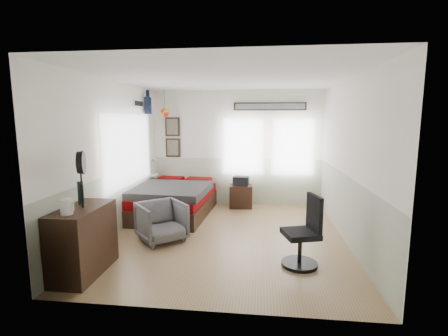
{
  "coord_description": "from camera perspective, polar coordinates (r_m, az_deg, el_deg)",
  "views": [
    {
      "loc": [
        0.56,
        -5.4,
        2.03
      ],
      "look_at": [
        -0.1,
        0.4,
        1.15
      ],
      "focal_mm": 26.0,
      "sensor_mm": 36.0,
      "label": 1
    }
  ],
  "objects": [
    {
      "name": "bottle",
      "position": [
        4.76,
        -23.9,
        -4.01
      ],
      "size": [
        0.08,
        0.08,
        0.31
      ],
      "primitive_type": "cylinder",
      "color": "black",
      "rests_on": "dresser"
    },
    {
      "name": "black_bag",
      "position": [
        7.49,
        2.98,
        -2.29
      ],
      "size": [
        0.37,
        0.26,
        0.21
      ],
      "primitive_type": "cube",
      "rotation": [
        0.0,
        0.0,
        -0.09
      ],
      "color": "black",
      "rests_on": "nightstand"
    },
    {
      "name": "kettle",
      "position": [
        4.34,
        -25.95,
        -6.15
      ],
      "size": [
        0.16,
        0.14,
        0.19
      ],
      "rotation": [
        0.0,
        0.0,
        -0.04
      ],
      "color": "silver",
      "rests_on": "dresser"
    },
    {
      "name": "task_chair",
      "position": [
        4.73,
        13.9,
        -11.75
      ],
      "size": [
        0.55,
        0.55,
        1.01
      ],
      "rotation": [
        0.0,
        0.0,
        0.29
      ],
      "color": "black",
      "rests_on": "ground_plane"
    },
    {
      "name": "armchair",
      "position": [
        5.61,
        -10.92,
        -9.23
      ],
      "size": [
        1.01,
        1.01,
        0.66
      ],
      "primitive_type": "imported",
      "rotation": [
        0.0,
        0.0,
        0.7
      ],
      "color": "gray",
      "rests_on": "ground_plane"
    },
    {
      "name": "nightstand",
      "position": [
        7.57,
        2.96,
        -4.97
      ],
      "size": [
        0.54,
        0.45,
        0.52
      ],
      "primitive_type": "cube",
      "rotation": [
        0.0,
        0.0,
        0.07
      ],
      "color": "black",
      "rests_on": "ground_plane"
    },
    {
      "name": "dresser",
      "position": [
        4.74,
        -23.49,
        -11.64
      ],
      "size": [
        0.48,
        1.0,
        0.9
      ],
      "primitive_type": "cube",
      "color": "black",
      "rests_on": "ground_plane"
    },
    {
      "name": "bed",
      "position": [
        7.03,
        -8.84,
        -5.58
      ],
      "size": [
        1.6,
        2.16,
        0.66
      ],
      "rotation": [
        0.0,
        0.0,
        -0.06
      ],
      "color": "black",
      "rests_on": "ground_plane"
    },
    {
      "name": "stand_fan",
      "position": [
        4.49,
        -23.86,
        0.72
      ],
      "size": [
        0.18,
        0.29,
        0.74
      ],
      "rotation": [
        0.0,
        0.0,
        0.37
      ],
      "color": "black",
      "rests_on": "dresser"
    },
    {
      "name": "wall_decor",
      "position": [
        7.55,
        -6.32,
        9.05
      ],
      "size": [
        3.55,
        1.32,
        1.44
      ],
      "color": "black",
      "rests_on": "room_shell"
    },
    {
      "name": "room_shell",
      "position": [
        5.64,
        -0.02,
        4.31
      ],
      "size": [
        4.02,
        4.52,
        2.71
      ],
      "color": "white",
      "rests_on": "ground_plane"
    },
    {
      "name": "ground_plane",
      "position": [
        5.8,
        0.55,
        -11.97
      ],
      "size": [
        4.0,
        4.5,
        0.01
      ],
      "primitive_type": "cube",
      "color": "#8E744F"
    }
  ]
}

